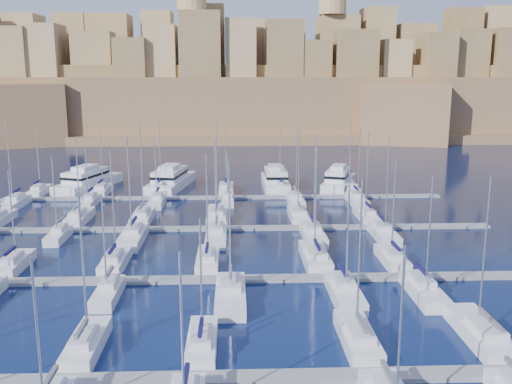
{
  "coord_description": "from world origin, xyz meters",
  "views": [
    {
      "loc": [
        2.31,
        -75.1,
        24.05
      ],
      "look_at": [
        5.34,
        6.0,
        6.77
      ],
      "focal_mm": 40.0,
      "sensor_mm": 36.0,
      "label": 1
    }
  ],
  "objects_px": {
    "motor_yacht_b": "(171,180)",
    "motor_yacht_d": "(339,180)",
    "sailboat_4": "(358,337)",
    "motor_yacht_a": "(88,180)",
    "motor_yacht_c": "(275,180)",
    "sailboat_2": "(87,344)"
  },
  "relations": [
    {
      "from": "motor_yacht_b",
      "to": "motor_yacht_d",
      "type": "height_order",
      "value": "same"
    },
    {
      "from": "sailboat_4",
      "to": "motor_yacht_d",
      "type": "distance_m",
      "value": 70.41
    },
    {
      "from": "motor_yacht_a",
      "to": "motor_yacht_b",
      "type": "distance_m",
      "value": 17.19
    },
    {
      "from": "motor_yacht_c",
      "to": "motor_yacht_d",
      "type": "height_order",
      "value": "same"
    },
    {
      "from": "motor_yacht_c",
      "to": "motor_yacht_b",
      "type": "bearing_deg",
      "value": 176.89
    },
    {
      "from": "sailboat_2",
      "to": "motor_yacht_a",
      "type": "height_order",
      "value": "sailboat_2"
    },
    {
      "from": "motor_yacht_a",
      "to": "motor_yacht_c",
      "type": "height_order",
      "value": "same"
    },
    {
      "from": "motor_yacht_b",
      "to": "motor_yacht_d",
      "type": "distance_m",
      "value": 35.18
    },
    {
      "from": "sailboat_4",
      "to": "motor_yacht_a",
      "type": "xyz_separation_m",
      "value": [
        -41.54,
        70.91,
        0.97
      ]
    },
    {
      "from": "motor_yacht_b",
      "to": "motor_yacht_c",
      "type": "relative_size",
      "value": 1.19
    },
    {
      "from": "motor_yacht_a",
      "to": "motor_yacht_b",
      "type": "bearing_deg",
      "value": 0.82
    },
    {
      "from": "sailboat_2",
      "to": "motor_yacht_c",
      "type": "xyz_separation_m",
      "value": [
        21.49,
        70.26,
        0.98
      ]
    },
    {
      "from": "motor_yacht_b",
      "to": "motor_yacht_c",
      "type": "xyz_separation_m",
      "value": [
        21.92,
        -1.19,
        -0.0
      ]
    },
    {
      "from": "motor_yacht_a",
      "to": "motor_yacht_c",
      "type": "xyz_separation_m",
      "value": [
        39.1,
        -0.94,
        -0.0
      ]
    },
    {
      "from": "sailboat_4",
      "to": "motor_yacht_a",
      "type": "distance_m",
      "value": 82.19
    },
    {
      "from": "motor_yacht_a",
      "to": "motor_yacht_d",
      "type": "xyz_separation_m",
      "value": [
        52.33,
        -1.34,
        -0.0
      ]
    },
    {
      "from": "motor_yacht_b",
      "to": "motor_yacht_c",
      "type": "distance_m",
      "value": 21.95
    },
    {
      "from": "sailboat_4",
      "to": "motor_yacht_a",
      "type": "height_order",
      "value": "sailboat_4"
    },
    {
      "from": "motor_yacht_c",
      "to": "motor_yacht_a",
      "type": "bearing_deg",
      "value": 178.62
    },
    {
      "from": "sailboat_4",
      "to": "motor_yacht_a",
      "type": "relative_size",
      "value": 0.79
    },
    {
      "from": "motor_yacht_c",
      "to": "sailboat_2",
      "type": "bearing_deg",
      "value": -107.01
    },
    {
      "from": "sailboat_4",
      "to": "motor_yacht_c",
      "type": "xyz_separation_m",
      "value": [
        -2.44,
        69.96,
        0.97
      ]
    }
  ]
}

